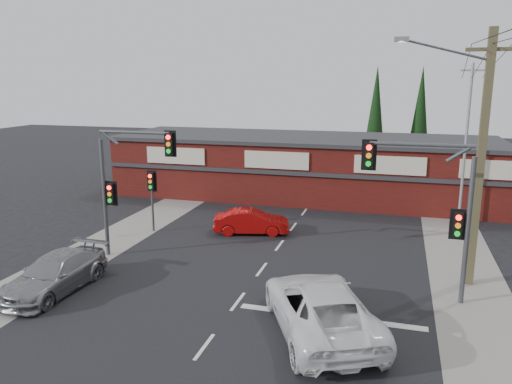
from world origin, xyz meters
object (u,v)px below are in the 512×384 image
(white_suv, at_px, (320,307))
(red_sedan, at_px, (252,222))
(shop_building, at_px, (303,166))
(utility_pole, at_px, (478,152))
(silver_suv, at_px, (55,274))

(white_suv, distance_m, red_sedan, 11.00)
(shop_building, bearing_deg, white_suv, -77.66)
(shop_building, bearing_deg, red_sedan, -95.36)
(shop_building, bearing_deg, utility_pole, -56.24)
(shop_building, distance_m, utility_pole, 17.15)
(red_sedan, relative_size, shop_building, 0.15)
(white_suv, relative_size, silver_suv, 1.26)
(shop_building, xyz_separation_m, utility_pole, (9.36, -14.00, 3.26))
(white_suv, distance_m, utility_pole, 8.80)
(silver_suv, xyz_separation_m, red_sedan, (5.25, 9.33, -0.06))
(red_sedan, height_order, utility_pole, utility_pole)
(white_suv, height_order, utility_pole, utility_pole)
(silver_suv, xyz_separation_m, utility_pole, (15.53, 5.21, 4.68))
(shop_building, height_order, utility_pole, utility_pole)
(silver_suv, bearing_deg, shop_building, 74.39)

